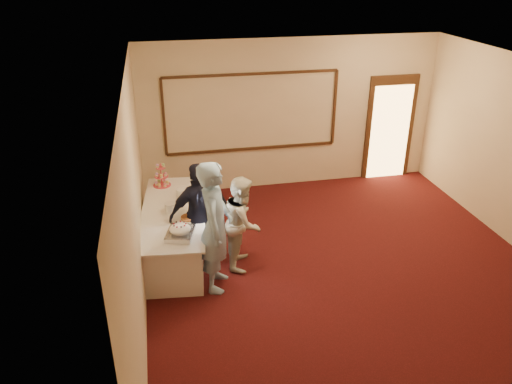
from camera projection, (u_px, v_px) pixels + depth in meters
floor at (349, 277)px, 7.51m from camera, size 7.00×7.00×0.00m
room_walls at (362, 152)px, 6.63m from camera, size 6.04×7.04×3.02m
wall_molding at (252, 112)px, 9.73m from camera, size 3.45×0.04×1.55m
doorway at (390, 128)px, 10.48m from camera, size 1.05×0.07×2.20m
buffet_table at (175, 232)px, 7.98m from camera, size 1.25×2.63×0.77m
pavlova_tray at (180, 231)px, 7.08m from camera, size 0.47×0.57×0.19m
cupcake_stand at (161, 177)px, 8.58m from camera, size 0.31×0.31×0.45m
plate_stack_a at (170, 207)px, 7.75m from camera, size 0.17×0.17×0.14m
plate_stack_b at (182, 193)px, 8.18m from camera, size 0.20×0.20×0.17m
tart at (188, 218)px, 7.53m from camera, size 0.25×0.25×0.05m
man at (215, 227)px, 6.93m from camera, size 0.62×0.80×1.95m
woman at (243, 222)px, 7.55m from camera, size 0.74×0.85×1.47m
guest at (201, 214)px, 7.58m from camera, size 1.02×0.54×1.65m
camera_flash at (209, 195)px, 7.32m from camera, size 0.08×0.05×0.05m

